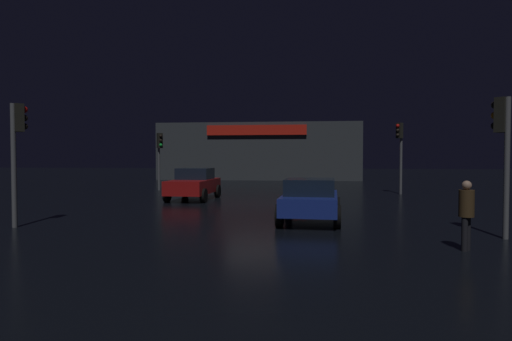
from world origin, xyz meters
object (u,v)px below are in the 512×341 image
at_px(traffic_signal_cross_left, 503,138).
at_px(traffic_signal_cross_right, 160,149).
at_px(store_building, 261,152).
at_px(pedestrian, 466,210).
at_px(car_far, 310,199).
at_px(traffic_signal_opposite, 400,144).
at_px(car_near, 194,184).
at_px(traffic_signal_main, 17,141).

bearing_deg(traffic_signal_cross_left, traffic_signal_cross_right, 134.61).
distance_m(store_building, pedestrian, 34.22).
distance_m(traffic_signal_cross_left, car_far, 5.89).
xyz_separation_m(traffic_signal_opposite, car_far, (-5.24, -11.35, -2.14)).
bearing_deg(car_near, traffic_signal_main, -109.37).
distance_m(traffic_signal_main, pedestrian, 12.80).
bearing_deg(traffic_signal_opposite, car_near, -157.85).
relative_size(traffic_signal_cross_left, car_far, 0.92).
distance_m(store_building, car_far, 29.52).
height_order(traffic_signal_main, car_far, traffic_signal_main).
xyz_separation_m(traffic_signal_cross_left, traffic_signal_cross_right, (-14.61, 14.81, -0.01)).
bearing_deg(pedestrian, traffic_signal_cross_left, 48.80).
distance_m(traffic_signal_opposite, traffic_signal_cross_left, 13.74).
bearing_deg(store_building, car_far, -80.79).
xyz_separation_m(traffic_signal_cross_right, car_far, (9.57, -12.42, -1.91)).
relative_size(traffic_signal_cross_right, pedestrian, 2.27).
height_order(traffic_signal_opposite, car_far, traffic_signal_opposite).
distance_m(store_building, traffic_signal_cross_right, 17.35).
height_order(traffic_signal_cross_right, car_far, traffic_signal_cross_right).
height_order(store_building, car_near, store_building).
bearing_deg(traffic_signal_opposite, car_far, -114.79).
distance_m(traffic_signal_main, traffic_signal_cross_left, 14.03).
bearing_deg(traffic_signal_cross_right, traffic_signal_opposite, -4.16).
xyz_separation_m(traffic_signal_main, traffic_signal_opposite, (14.23, 13.52, 0.23)).
bearing_deg(traffic_signal_cross_right, pedestrian, -51.51).
bearing_deg(pedestrian, traffic_signal_main, 171.35).
height_order(traffic_signal_opposite, car_near, traffic_signal_opposite).
height_order(traffic_signal_cross_left, traffic_signal_cross_right, traffic_signal_cross_left).
xyz_separation_m(traffic_signal_opposite, pedestrian, (-1.69, -15.43, -1.95)).
bearing_deg(traffic_signal_cross_right, car_near, -56.06).
bearing_deg(car_near, pedestrian, -49.38).
distance_m(traffic_signal_main, traffic_signal_cross_right, 14.61).
xyz_separation_m(traffic_signal_cross_left, pedestrian, (-1.48, -1.69, -1.73)).
distance_m(traffic_signal_opposite, traffic_signal_cross_right, 14.85).
height_order(car_near, pedestrian, pedestrian).
height_order(car_far, pedestrian, pedestrian).
height_order(store_building, traffic_signal_cross_left, store_building).
bearing_deg(traffic_signal_cross_right, traffic_signal_cross_left, -45.39).
bearing_deg(traffic_signal_opposite, traffic_signal_cross_left, -90.85).
height_order(traffic_signal_cross_left, pedestrian, traffic_signal_cross_left).
relative_size(traffic_signal_opposite, traffic_signal_cross_left, 1.10).
bearing_deg(traffic_signal_main, traffic_signal_opposite, 43.53).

